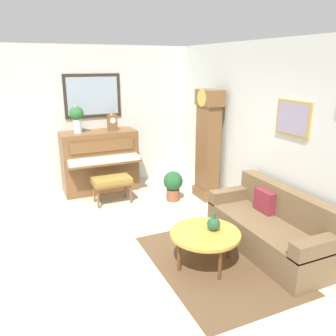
# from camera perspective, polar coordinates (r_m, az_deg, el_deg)

# --- Properties ---
(ground_plane) EXTENTS (6.40, 6.00, 0.10)m
(ground_plane) POSITION_cam_1_polar(r_m,az_deg,el_deg) (5.10, -8.71, -12.83)
(ground_plane) COLOR beige
(wall_left) EXTENTS (0.13, 4.90, 2.80)m
(wall_left) POSITION_cam_1_polar(r_m,az_deg,el_deg) (7.06, -14.90, 7.84)
(wall_left) COLOR silver
(wall_left) RESTS_ON ground_plane
(wall_back) EXTENTS (5.30, 0.13, 2.80)m
(wall_back) POSITION_cam_1_polar(r_m,az_deg,el_deg) (5.62, 15.01, 5.52)
(wall_back) COLOR silver
(wall_back) RESTS_ON ground_plane
(area_rug) EXTENTS (2.10, 1.50, 0.01)m
(area_rug) POSITION_cam_1_polar(r_m,az_deg,el_deg) (4.64, 8.14, -15.28)
(area_rug) COLOR brown
(area_rug) RESTS_ON ground_plane
(piano) EXTENTS (0.87, 1.44, 1.20)m
(piano) POSITION_cam_1_polar(r_m,az_deg,el_deg) (6.93, -11.20, 1.13)
(piano) COLOR brown
(piano) RESTS_ON ground_plane
(piano_bench) EXTENTS (0.42, 0.70, 0.48)m
(piano_bench) POSITION_cam_1_polar(r_m,az_deg,el_deg) (6.33, -9.27, -2.23)
(piano_bench) COLOR brown
(piano_bench) RESTS_ON ground_plane
(grandfather_clock) EXTENTS (0.52, 0.34, 2.03)m
(grandfather_clock) POSITION_cam_1_polar(r_m,az_deg,el_deg) (6.39, 6.61, 3.31)
(grandfather_clock) COLOR brown
(grandfather_clock) RESTS_ON ground_plane
(couch) EXTENTS (1.90, 0.80, 0.84)m
(couch) POSITION_cam_1_polar(r_m,az_deg,el_deg) (4.97, 16.85, -9.49)
(couch) COLOR brown
(couch) RESTS_ON ground_plane
(coffee_table) EXTENTS (0.88, 0.88, 0.45)m
(coffee_table) POSITION_cam_1_polar(r_m,az_deg,el_deg) (4.40, 6.18, -10.88)
(coffee_table) COLOR gold
(coffee_table) RESTS_ON ground_plane
(mantel_clock) EXTENTS (0.13, 0.18, 0.38)m
(mantel_clock) POSITION_cam_1_polar(r_m,az_deg,el_deg) (6.83, -9.23, 7.59)
(mantel_clock) COLOR brown
(mantel_clock) RESTS_ON piano
(flower_vase) EXTENTS (0.26, 0.26, 0.58)m
(flower_vase) POSITION_cam_1_polar(r_m,az_deg,el_deg) (6.67, -14.87, 8.27)
(flower_vase) COLOR silver
(flower_vase) RESTS_ON piano
(green_jug) EXTENTS (0.17, 0.17, 0.24)m
(green_jug) POSITION_cam_1_polar(r_m,az_deg,el_deg) (4.41, 7.57, -9.14)
(green_jug) COLOR #234C33
(green_jug) RESTS_ON coffee_table
(potted_plant) EXTENTS (0.36, 0.36, 0.56)m
(potted_plant) POSITION_cam_1_polar(r_m,az_deg,el_deg) (6.38, 0.85, -2.64)
(potted_plant) COLOR #935138
(potted_plant) RESTS_ON ground_plane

